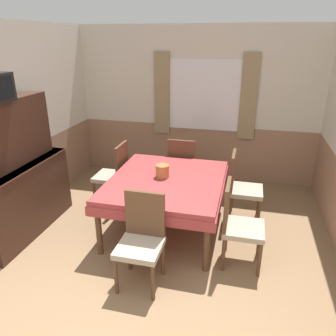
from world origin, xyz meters
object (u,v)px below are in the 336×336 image
at_px(dining_table, 167,186).
at_px(vase, 162,171).
at_px(chair_head_window, 182,165).
at_px(chair_left_far, 115,172).
at_px(sideboard, 19,180).
at_px(chair_right_far, 241,185).
at_px(chair_head_near, 142,237).
at_px(chair_right_near, 237,222).

relative_size(dining_table, vase, 9.50).
bearing_deg(dining_table, chair_head_window, 90.00).
xyz_separation_m(chair_left_far, sideboard, (-0.87, -0.98, 0.21)).
height_order(chair_right_far, chair_head_near, same).
bearing_deg(vase, chair_head_near, -86.45).
relative_size(chair_right_far, sideboard, 0.56).
relative_size(chair_right_far, vase, 5.60).
height_order(sideboard, vase, sideboard).
distance_m(chair_right_near, sideboard, 2.73).
xyz_separation_m(dining_table, chair_head_window, (-0.00, 1.03, -0.11)).
height_order(dining_table, chair_right_near, chair_right_near).
relative_size(chair_right_near, chair_left_far, 1.00).
bearing_deg(dining_table, chair_right_far, 28.10).
distance_m(dining_table, chair_head_window, 1.03).
relative_size(chair_head_window, chair_right_near, 1.00).
height_order(chair_head_window, chair_head_near, same).
bearing_deg(chair_right_far, chair_head_window, -119.83).
xyz_separation_m(chair_head_window, vase, (-0.07, -0.97, 0.29)).
distance_m(chair_right_near, chair_left_far, 2.10).
bearing_deg(sideboard, chair_right_near, -0.09).
relative_size(chair_head_window, vase, 5.60).
distance_m(dining_table, chair_right_near, 1.06).
bearing_deg(chair_head_window, chair_head_near, -90.00).
bearing_deg(chair_head_window, vase, -93.92).
bearing_deg(chair_head_near, chair_left_far, -58.65).
bearing_deg(chair_right_near, chair_right_far, -180.00).
relative_size(chair_right_near, vase, 5.60).
xyz_separation_m(chair_head_window, chair_left_far, (-0.93, -0.53, 0.00)).
distance_m(chair_right_near, chair_head_near, 1.07).
bearing_deg(chair_right_near, chair_head_window, -148.65).
bearing_deg(chair_left_far, dining_table, -118.10).
bearing_deg(chair_right_near, chair_head_near, -60.17).
height_order(chair_head_window, vase, chair_head_window).
bearing_deg(dining_table, chair_left_far, 151.90).
relative_size(chair_head_near, chair_left_far, 1.00).
bearing_deg(dining_table, chair_right_near, -28.10).
xyz_separation_m(dining_table, sideboard, (-1.80, -0.49, 0.10)).
bearing_deg(vase, chair_right_near, -28.77).
height_order(chair_head_window, chair_left_far, same).
distance_m(chair_right_far, chair_left_far, 1.85).
distance_m(chair_head_window, vase, 1.02).
distance_m(chair_head_near, sideboard, 1.89).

